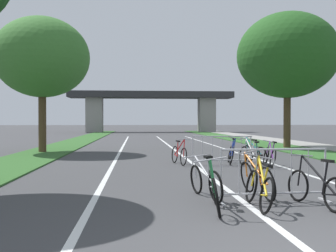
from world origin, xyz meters
name	(u,v)px	position (x,y,z in m)	size (l,w,h in m)	color
grass_verge_left	(76,142)	(-6.57, 25.09, 0.03)	(2.52, 61.33, 0.05)	#2D5B26
grass_verge_right	(249,141)	(6.57, 25.09, 0.03)	(2.52, 61.33, 0.05)	#2D5B26
sidewalk_path_right	(280,141)	(9.01, 25.09, 0.04)	(2.38, 61.33, 0.08)	gray
lane_stripe_center	(173,149)	(0.00, 17.74, 0.00)	(0.14, 35.48, 0.01)	silver
lane_stripe_right_lane	(224,149)	(2.92, 17.74, 0.00)	(0.14, 35.48, 0.01)	silver
lane_stripe_left_lane	(121,149)	(-2.92, 17.74, 0.00)	(0.14, 35.48, 0.01)	silver
overpass_bridge	(151,103)	(0.00, 50.69, 4.13)	(22.95, 3.95, 5.71)	#2D2D30
tree_left_oak_mid	(42,58)	(-6.72, 15.57, 4.71)	(4.65, 4.65, 6.70)	#4C3823
tree_right_cypress_far	(287,56)	(6.61, 17.72, 5.35)	(5.77, 5.77, 7.82)	#4C3823
crowd_barrier_nearest	(274,176)	(0.58, 3.28, 0.52)	(2.18, 0.54, 1.05)	#ADADB2
crowd_barrier_second	(222,151)	(0.96, 9.57, 0.52)	(2.16, 0.45, 1.05)	#ADADB2
bicycle_red_1	(179,154)	(-0.53, 9.97, 0.37)	(0.63, 1.61, 0.97)	black
bicycle_purple_2	(270,156)	(2.57, 9.20, 0.35)	(0.60, 1.68, 0.89)	black
bicycle_teal_3	(255,154)	(2.31, 10.05, 0.37)	(0.74, 1.65, 1.01)	black
bicycle_yellow_4	(259,188)	(0.13, 2.82, 0.36)	(0.55, 1.62, 0.97)	black
bicycle_orange_5	(256,178)	(0.40, 3.83, 0.39)	(0.53, 1.73, 0.93)	black
bicycle_blue_6	(231,154)	(1.40, 10.01, 0.38)	(0.56, 1.63, 1.03)	black
bicycle_white_7	(249,156)	(1.80, 9.05, 0.38)	(0.50, 1.64, 0.99)	black
bicycle_silver_8	(205,181)	(-0.68, 3.76, 0.36)	(0.63, 1.66, 0.90)	black
bicycle_green_9	(214,189)	(-0.72, 2.70, 0.38)	(0.62, 1.70, 1.00)	black
bicycle_black_10	(316,187)	(1.21, 2.85, 0.36)	(0.55, 1.61, 0.94)	black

